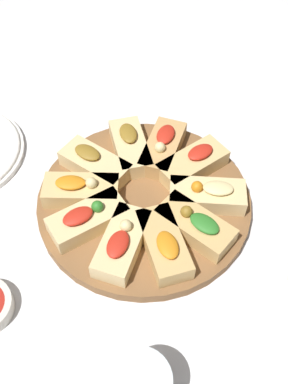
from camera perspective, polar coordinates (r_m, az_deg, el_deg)
ground_plane at (r=0.78m, az=-0.00°, el=-1.63°), size 3.00×3.00×0.00m
serving_board at (r=0.77m, az=-0.00°, el=-1.18°), size 0.36×0.36×0.02m
focaccia_slice_0 at (r=0.79m, az=6.23°, el=3.64°), size 0.12×0.13×0.04m
focaccia_slice_1 at (r=0.81m, az=2.40°, el=5.66°), size 0.07×0.13×0.05m
focaccia_slice_2 at (r=0.82m, az=-1.76°, el=5.80°), size 0.10×0.14×0.04m
focaccia_slice_3 at (r=0.79m, az=-6.27°, el=3.60°), size 0.14×0.10×0.04m
focaccia_slice_4 at (r=0.76m, az=-8.03°, el=0.25°), size 0.13×0.08×0.05m
focaccia_slice_5 at (r=0.72m, az=-7.17°, el=-3.41°), size 0.13×0.13×0.05m
focaccia_slice_6 at (r=0.69m, az=-2.83°, el=-6.45°), size 0.07×0.13×0.05m
focaccia_slice_7 at (r=0.69m, az=2.55°, el=-6.60°), size 0.11×0.14×0.04m
focaccia_slice_8 at (r=0.71m, az=6.54°, el=-4.21°), size 0.14×0.11×0.05m
focaccia_slice_9 at (r=0.75m, az=8.07°, el=-0.36°), size 0.13×0.07×0.05m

